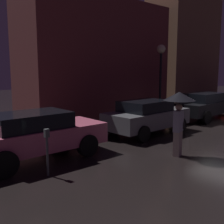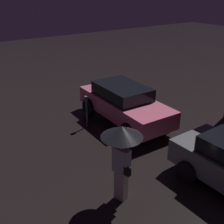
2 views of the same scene
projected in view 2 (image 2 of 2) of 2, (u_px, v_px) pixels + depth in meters
parked_car_pink at (124, 103)px, 11.05m from camera, size 4.41×1.91×1.49m
pedestrian_with_umbrella at (122, 144)px, 6.60m from camera, size 1.00×1.00×2.09m
parking_meter at (86, 108)px, 10.60m from camera, size 0.12×0.10×1.27m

